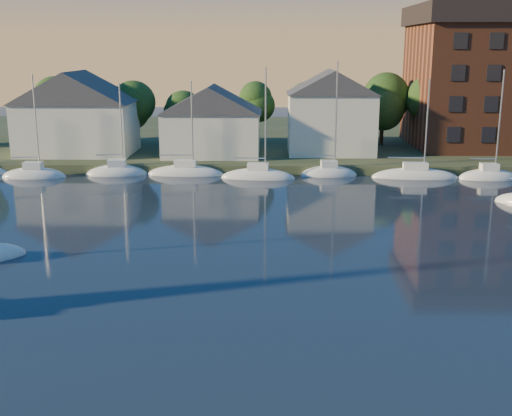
{
  "coord_description": "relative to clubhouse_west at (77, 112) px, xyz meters",
  "views": [
    {
      "loc": [
        0.83,
        -17.41,
        13.31
      ],
      "look_at": [
        -0.06,
        22.0,
        3.4
      ],
      "focal_mm": 45.0,
      "sensor_mm": 36.0,
      "label": 1
    }
  ],
  "objects": [
    {
      "name": "shoreline_land",
      "position": [
        22.0,
        17.0,
        -5.93
      ],
      "size": [
        160.0,
        50.0,
        2.0
      ],
      "primitive_type": "cube",
      "color": "#2F3C23",
      "rests_on": "ground"
    },
    {
      "name": "wooden_dock",
      "position": [
        22.0,
        -6.0,
        -5.93
      ],
      "size": [
        120.0,
        3.0,
        1.0
      ],
      "primitive_type": "cube",
      "color": "brown",
      "rests_on": "ground"
    },
    {
      "name": "clubhouse_west",
      "position": [
        0.0,
        0.0,
        0.0
      ],
      "size": [
        13.65,
        9.45,
        9.64
      ],
      "color": "silver",
      "rests_on": "shoreline_land"
    },
    {
      "name": "clubhouse_centre",
      "position": [
        16.0,
        -1.0,
        -0.8
      ],
      "size": [
        11.55,
        8.4,
        8.08
      ],
      "color": "silver",
      "rests_on": "shoreline_land"
    },
    {
      "name": "clubhouse_east",
      "position": [
        30.0,
        1.0,
        0.07
      ],
      "size": [
        10.5,
        8.4,
        9.8
      ],
      "color": "silver",
      "rests_on": "shoreline_land"
    },
    {
      "name": "tree_line",
      "position": [
        24.0,
        5.0,
        1.24
      ],
      "size": [
        93.4,
        5.4,
        8.9
      ],
      "color": "#3D2B1B",
      "rests_on": "shoreline_land"
    },
    {
      "name": "moored_fleet",
      "position": [
        22.0,
        -9.0,
        -5.83
      ],
      "size": [
        87.5,
        2.4,
        12.05
      ],
      "color": "silver",
      "rests_on": "ground"
    }
  ]
}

